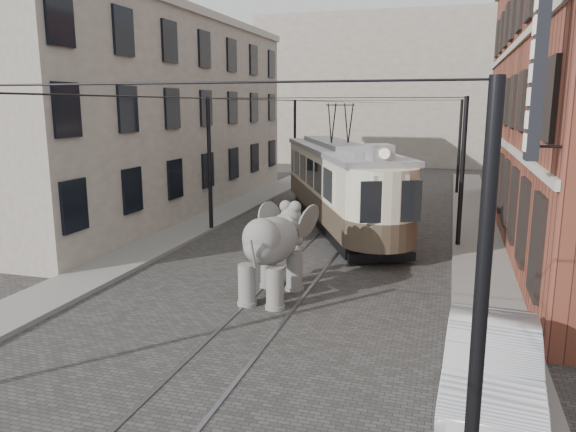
% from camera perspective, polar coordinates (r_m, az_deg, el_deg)
% --- Properties ---
extents(ground, '(120.00, 120.00, 0.00)m').
position_cam_1_polar(ground, '(18.18, 0.48, -6.75)').
color(ground, '#3F3D3A').
extents(tram_rails, '(1.54, 80.00, 0.02)m').
position_cam_1_polar(tram_rails, '(18.18, 0.48, -6.71)').
color(tram_rails, slate).
rests_on(tram_rails, ground).
extents(sidewalk_right, '(2.00, 60.00, 0.15)m').
position_cam_1_polar(sidewalk_right, '(17.57, 19.83, -7.86)').
color(sidewalk_right, slate).
rests_on(sidewalk_right, ground).
extents(sidewalk_left, '(2.00, 60.00, 0.15)m').
position_cam_1_polar(sidewalk_left, '(20.83, -17.03, -4.67)').
color(sidewalk_left, slate).
rests_on(sidewalk_left, ground).
extents(stucco_building, '(7.00, 24.00, 10.00)m').
position_cam_1_polar(stucco_building, '(30.93, -14.34, 9.84)').
color(stucco_building, gray).
rests_on(stucco_building, ground).
extents(distant_block, '(28.00, 10.00, 14.00)m').
position_cam_1_polar(distant_block, '(56.82, 11.99, 12.54)').
color(distant_block, gray).
rests_on(distant_block, ground).
extents(catenary, '(11.00, 30.20, 6.00)m').
position_cam_1_polar(catenary, '(22.33, 3.56, 4.54)').
color(catenary, black).
rests_on(catenary, ground).
extents(tram, '(8.61, 14.35, 5.71)m').
position_cam_1_polar(tram, '(26.42, 5.32, 5.26)').
color(tram, beige).
rests_on(tram, ground).
extents(elephant, '(2.64, 4.51, 2.69)m').
position_cam_1_polar(elephant, '(16.36, -1.73, -3.92)').
color(elephant, slate).
rests_on(elephant, ground).
extents(parked_car, '(1.97, 4.93, 1.60)m').
position_cam_1_polar(parked_car, '(11.55, 20.25, -14.31)').
color(parked_car, '#A8A7AC').
rests_on(parked_car, ground).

